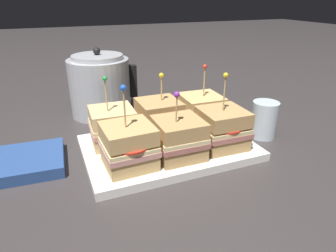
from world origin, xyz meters
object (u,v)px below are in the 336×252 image
object	(u,v)px
sandwich_front_right	(222,128)
sandwich_back_left	(113,126)
sandwich_back_center	(160,118)
kettle_steel	(100,86)
sandwich_front_left	(129,146)
sandwich_front_center	(178,138)
sandwich_back_right	(201,112)
napkin_stack	(28,161)
drinking_glass	(264,120)
serving_platter	(168,147)

from	to	relation	value
sandwich_front_right	sandwich_back_left	xyz separation A→B (m)	(-0.22, 0.11, -0.00)
sandwich_front_right	sandwich_back_center	xyz separation A→B (m)	(-0.10, 0.11, 0.00)
sandwich_back_left	kettle_steel	world-z (taller)	kettle_steel
sandwich_front_left	sandwich_front_center	xyz separation A→B (m)	(0.10, -0.00, -0.00)
sandwich_back_left	sandwich_back_right	bearing A→B (deg)	-0.89
sandwich_front_right	napkin_stack	xyz separation A→B (m)	(-0.39, 0.10, -0.05)
kettle_steel	sandwich_front_right	bearing A→B (deg)	-60.31
sandwich_back_right	drinking_glass	size ratio (longest dim) A/B	1.79
sandwich_front_center	sandwich_back_left	xyz separation A→B (m)	(-0.11, 0.11, -0.00)
serving_platter	napkin_stack	distance (m)	0.29
sandwich_front_center	sandwich_back_center	size ratio (longest dim) A/B	0.96
serving_platter	sandwich_back_center	bearing A→B (deg)	87.48
sandwich_back_left	sandwich_back_center	bearing A→B (deg)	0.34
drinking_glass	napkin_stack	distance (m)	0.54
serving_platter	sandwich_front_left	world-z (taller)	sandwich_front_left
serving_platter	kettle_steel	size ratio (longest dim) A/B	1.90
kettle_steel	sandwich_back_right	bearing A→B (deg)	-50.34
sandwich_back_right	drinking_glass	xyz separation A→B (m)	(0.14, -0.07, -0.02)
napkin_stack	serving_platter	bearing A→B (deg)	-9.24
sandwich_front_left	kettle_steel	distance (m)	0.35
serving_platter	kettle_steel	xyz separation A→B (m)	(-0.09, 0.29, 0.08)
drinking_glass	serving_platter	bearing A→B (deg)	175.98
sandwich_front_left	kettle_steel	size ratio (longest dim) A/B	0.85
sandwich_back_right	kettle_steel	bearing A→B (deg)	129.66
sandwich_front_center	sandwich_front_right	distance (m)	0.11
serving_platter	drinking_glass	size ratio (longest dim) A/B	4.09
sandwich_front_left	sandwich_front_right	bearing A→B (deg)	0.83
sandwich_front_center	kettle_steel	world-z (taller)	kettle_steel
sandwich_back_right	kettle_steel	world-z (taller)	kettle_steel
sandwich_front_left	sandwich_back_center	world-z (taller)	sandwich_front_left
serving_platter	sandwich_back_left	size ratio (longest dim) A/B	2.37
sandwich_front_right	sandwich_back_right	world-z (taller)	sandwich_front_right
sandwich_front_center	sandwich_back_center	xyz separation A→B (m)	(0.00, 0.11, 0.00)
sandwich_front_left	sandwich_front_right	size ratio (longest dim) A/B	1.00
sandwich_front_center	sandwich_back_center	world-z (taller)	sandwich_back_center
sandwich_back_right	kettle_steel	size ratio (longest dim) A/B	0.83
sandwich_front_left	napkin_stack	distance (m)	0.22
sandwich_front_center	serving_platter	bearing A→B (deg)	89.62
sandwich_back_left	drinking_glass	distance (m)	0.36
sandwich_front_left	sandwich_back_center	size ratio (longest dim) A/B	1.11
sandwich_back_center	sandwich_back_left	bearing A→B (deg)	-179.66
sandwich_front_left	napkin_stack	xyz separation A→B (m)	(-0.19, 0.10, -0.05)
sandwich_front_left	napkin_stack	world-z (taller)	sandwich_front_left
drinking_glass	sandwich_front_right	bearing A→B (deg)	-166.27
kettle_steel	drinking_glass	distance (m)	0.46
serving_platter	napkin_stack	size ratio (longest dim) A/B	2.50
sandwich_front_right	drinking_glass	bearing A→B (deg)	13.73
sandwich_front_center	sandwich_front_right	size ratio (longest dim) A/B	0.86
drinking_glass	sandwich_front_center	bearing A→B (deg)	-171.05
sandwich_front_right	kettle_steel	world-z (taller)	kettle_steel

